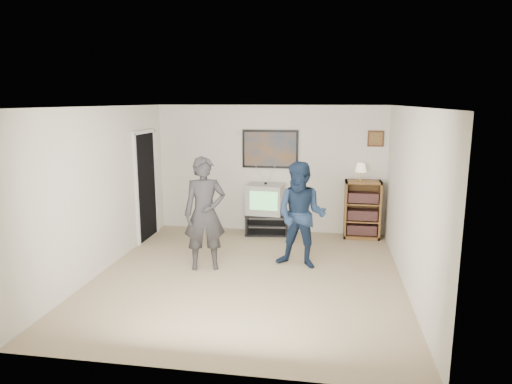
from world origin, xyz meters
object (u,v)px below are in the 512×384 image
(media_stand, at_px, (267,223))
(bookshelf, at_px, (362,209))
(crt_television, at_px, (266,199))
(person_tall, at_px, (205,214))
(person_short, at_px, (301,215))

(media_stand, height_order, bookshelf, bookshelf)
(crt_television, relative_size, bookshelf, 0.62)
(media_stand, distance_m, person_tall, 2.22)
(person_tall, bearing_deg, media_stand, 53.99)
(crt_television, bearing_deg, person_short, -60.13)
(bookshelf, distance_m, person_short, 2.06)
(media_stand, height_order, person_short, person_short)
(media_stand, height_order, person_tall, person_tall)
(bookshelf, xyz_separation_m, person_short, (-1.06, -1.75, 0.28))
(crt_television, height_order, person_short, person_short)
(bookshelf, distance_m, person_tall, 3.26)
(media_stand, bearing_deg, person_tall, -114.98)
(media_stand, relative_size, bookshelf, 0.80)
(crt_television, height_order, person_tall, person_tall)
(media_stand, relative_size, person_short, 0.53)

